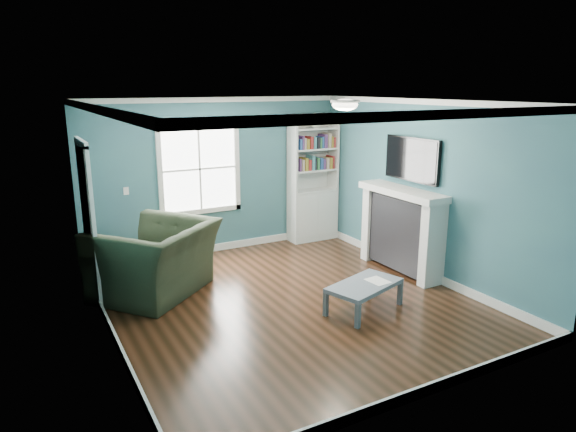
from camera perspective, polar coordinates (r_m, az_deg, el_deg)
floor at (r=6.91m, az=0.02°, el=-9.46°), size 5.00×5.00×0.00m
room_walls at (r=6.44m, az=0.02°, el=3.53°), size 5.00×5.00×5.00m
trim at (r=6.51m, az=0.02°, el=0.54°), size 4.50×5.00×2.60m
window at (r=8.59m, az=-9.79°, el=5.17°), size 1.40×0.06×1.50m
bookshelf at (r=9.39m, az=2.75°, el=2.87°), size 0.90×0.35×2.31m
fireplace at (r=7.99m, az=12.51°, el=-1.64°), size 0.44×1.58×1.30m
tv at (r=7.85m, az=13.61°, el=6.15°), size 0.06×1.10×0.65m
door at (r=7.20m, az=-21.34°, el=-0.45°), size 0.12×0.98×2.17m
ceiling_fixture at (r=6.89m, az=6.35°, el=12.26°), size 0.38×0.38×0.15m
light_switch at (r=8.33m, az=-17.54°, el=2.67°), size 0.08×0.01×0.12m
recliner at (r=7.17m, az=-14.61°, el=-3.46°), size 1.77×1.71×1.31m
coffee_table at (r=6.62m, az=8.48°, el=-7.79°), size 1.11×0.82×0.36m
paper_sheet at (r=6.70m, az=9.94°, el=-7.11°), size 0.25×0.31×0.00m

